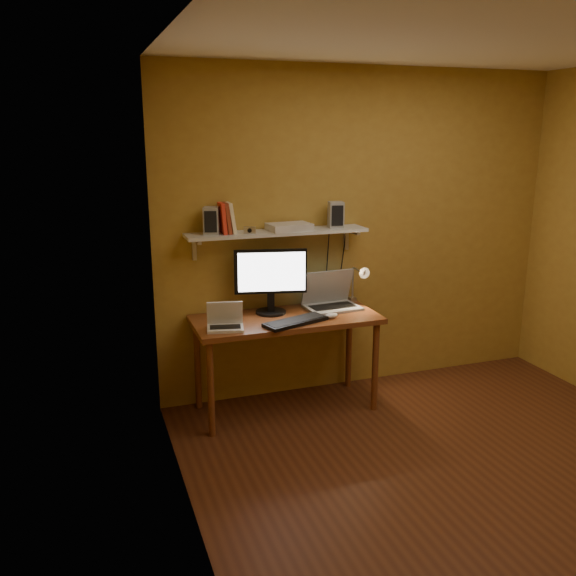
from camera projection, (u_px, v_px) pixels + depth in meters
name	position (u px, v px, depth m)	size (l,w,h in m)	color
room	(484.00, 275.00, 3.51)	(3.44, 3.24, 2.64)	#532915
desk	(286.00, 328.00, 4.60)	(1.40, 0.60, 0.75)	brown
wall_shelf	(278.00, 233.00, 4.60)	(1.40, 0.25, 0.21)	silver
monitor	(271.00, 278.00, 4.60)	(0.54, 0.28, 0.50)	black
laptop	(330.00, 298.00, 4.81)	(0.43, 0.32, 0.30)	#95989E
netbook	(225.00, 321.00, 4.30)	(0.29, 0.23, 0.19)	silver
keyboard	(296.00, 322.00, 4.42)	(0.49, 0.16, 0.03)	black
mouse	(331.00, 315.00, 4.55)	(0.11, 0.07, 0.04)	silver
desk_lamp	(359.00, 279.00, 4.85)	(0.09, 0.23, 0.38)	silver
speaker_left	(211.00, 221.00, 4.42)	(0.11, 0.11, 0.20)	#95989E
speaker_right	(336.00, 215.00, 4.72)	(0.11, 0.11, 0.20)	#95989E
books	(227.00, 218.00, 4.45)	(0.12, 0.15, 0.23)	red
shelf_camera	(250.00, 230.00, 4.46)	(0.09, 0.06, 0.05)	silver
router	(289.00, 227.00, 4.60)	(0.32, 0.21, 0.05)	silver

